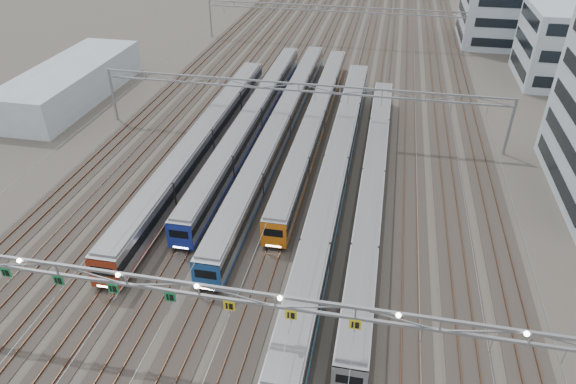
% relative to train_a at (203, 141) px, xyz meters
% --- Properties ---
extents(ground, '(400.00, 400.00, 0.00)m').
position_rel_train_a_xyz_m(ground, '(11.25, -31.60, -2.18)').
color(ground, '#47423A').
rests_on(ground, ground).
extents(track_bed, '(54.00, 260.00, 5.42)m').
position_rel_train_a_xyz_m(track_bed, '(11.25, 68.40, -0.69)').
color(track_bed, '#2D2823').
rests_on(track_bed, ground).
extents(train_a, '(2.97, 53.11, 3.86)m').
position_rel_train_a_xyz_m(train_a, '(0.00, 0.00, 0.00)').
color(train_a, black).
rests_on(train_a, ground).
extents(train_b, '(2.70, 57.04, 3.51)m').
position_rel_train_a_xyz_m(train_b, '(4.50, 8.63, -0.18)').
color(train_b, black).
rests_on(train_b, ground).
extents(train_c, '(2.75, 63.69, 3.58)m').
position_rel_train_a_xyz_m(train_c, '(9.00, 6.89, -0.14)').
color(train_c, black).
rests_on(train_c, ground).
extents(train_d, '(2.67, 55.00, 3.48)m').
position_rel_train_a_xyz_m(train_d, '(13.50, 9.67, -0.20)').
color(train_d, black).
rests_on(train_d, ground).
extents(train_e, '(2.91, 65.73, 3.80)m').
position_rel_train_a_xyz_m(train_e, '(18.00, -3.66, -0.03)').
color(train_e, black).
rests_on(train_e, ground).
extents(train_f, '(2.64, 55.94, 3.43)m').
position_rel_train_a_xyz_m(train_f, '(22.50, -5.36, -0.22)').
color(train_f, black).
rests_on(train_f, ground).
extents(gantry_near, '(56.36, 0.61, 8.08)m').
position_rel_train_a_xyz_m(gantry_near, '(11.20, -31.72, 4.90)').
color(gantry_near, gray).
rests_on(gantry_near, ground).
extents(gantry_mid, '(56.36, 0.36, 8.00)m').
position_rel_train_a_xyz_m(gantry_mid, '(11.25, 8.40, 4.20)').
color(gantry_mid, gray).
rests_on(gantry_mid, ground).
extents(gantry_far, '(56.36, 0.36, 8.00)m').
position_rel_train_a_xyz_m(gantry_far, '(11.25, 53.40, 4.20)').
color(gantry_far, gray).
rests_on(gantry_far, ground).
extents(depot_bldg_mid, '(14.00, 16.00, 12.77)m').
position_rel_train_a_xyz_m(depot_bldg_mid, '(52.71, 39.18, 4.20)').
color(depot_bldg_mid, '#A1B3C0').
rests_on(depot_bldg_mid, ground).
extents(depot_bldg_north, '(22.00, 18.00, 15.61)m').
position_rel_train_a_xyz_m(depot_bldg_north, '(48.32, 62.18, 5.62)').
color(depot_bldg_north, '#A1B3C0').
rests_on(depot_bldg_north, ground).
extents(west_shed, '(10.00, 30.00, 5.51)m').
position_rel_train_a_xyz_m(west_shed, '(-27.56, 14.63, 0.57)').
color(west_shed, '#A1B3C0').
rests_on(west_shed, ground).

